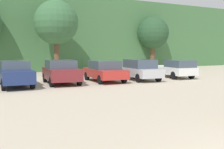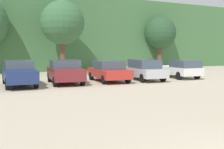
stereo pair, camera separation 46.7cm
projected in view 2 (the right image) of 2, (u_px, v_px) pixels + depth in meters
hillside_ridge at (25, 35)px, 32.75m from camera, size 108.00×12.00×8.23m
tree_center_left at (62, 23)px, 25.79m from camera, size 4.17×4.17×6.94m
tree_left at (160, 33)px, 32.93m from camera, size 3.85×3.85×6.25m
parked_car_navy at (19, 72)px, 17.21m from camera, size 1.89×4.76×1.60m
parked_car_maroon at (65, 71)px, 18.39m from camera, size 2.34×4.20×1.60m
parked_car_red at (109, 71)px, 19.58m from camera, size 2.21×4.26×1.51m
parked_car_silver at (144, 69)px, 20.46m from camera, size 2.16×4.39×1.57m
parked_car_white at (180, 69)px, 22.05m from camera, size 2.27×4.58×1.47m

